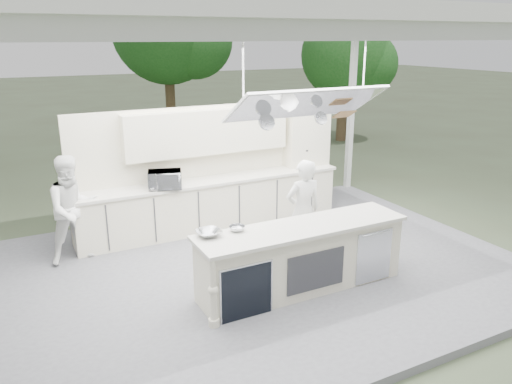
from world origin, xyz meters
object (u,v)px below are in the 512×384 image
demo_island (301,258)px  head_chef (303,211)px  sous_chef (73,209)px  back_counter (213,203)px

demo_island → head_chef: 1.06m
sous_chef → back_counter: bearing=-3.7°
demo_island → back_counter: same height
head_chef → sous_chef: 3.61m
demo_island → sous_chef: 3.65m
head_chef → demo_island: bearing=58.9°
demo_island → back_counter: size_ratio=0.61×
demo_island → head_chef: head_chef is taller
head_chef → sous_chef: bearing=-24.2°
back_counter → head_chef: size_ratio=3.07×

